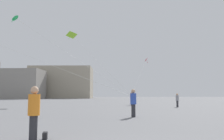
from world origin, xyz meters
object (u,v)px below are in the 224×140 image
object	(u,v)px
person_in_orange	(34,110)
kite_crimson_diamond	(146,60)
person_in_purple	(132,98)
kite_emerald_diamond	(17,19)
building_right_hall	(62,83)
kite_lime_delta	(73,36)
person_in_blue	(133,102)
person_in_grey	(177,100)
handbag_beside_flyer	(45,136)
building_centre_hall	(2,84)

from	to	relation	value
person_in_orange	kite_crimson_diamond	xyz separation A→B (m)	(9.22, 33.89, 6.75)
person_in_purple	kite_emerald_diamond	bearing A→B (deg)	-70.09
person_in_orange	building_right_hall	world-z (taller)	building_right_hall
person_in_orange	kite_lime_delta	world-z (taller)	kite_lime_delta
person_in_blue	kite_emerald_diamond	bearing A→B (deg)	-124.16
kite_emerald_diamond	kite_lime_delta	size ratio (longest dim) A/B	1.60
person_in_orange	kite_emerald_diamond	distance (m)	25.27
kite_lime_delta	kite_crimson_diamond	distance (m)	14.23
person_in_grey	handbag_beside_flyer	distance (m)	21.93
kite_crimson_diamond	building_right_hall	bearing A→B (deg)	115.58
kite_emerald_diamond	building_right_hall	world-z (taller)	building_right_hall
building_centre_hall	kite_crimson_diamond	bearing A→B (deg)	-42.31
person_in_grey	kite_crimson_diamond	world-z (taller)	kite_crimson_diamond
building_centre_hall	building_right_hall	distance (m)	22.58
person_in_purple	kite_emerald_diamond	distance (m)	18.04
kite_lime_delta	person_in_orange	bearing A→B (deg)	-83.58
building_centre_hall	handbag_beside_flyer	size ratio (longest dim) A/B	88.12
person_in_purple	person_in_grey	size ratio (longest dim) A/B	1.13
handbag_beside_flyer	person_in_grey	bearing A→B (deg)	62.57
kite_crimson_diamond	kite_lime_delta	bearing A→B (deg)	-151.51
handbag_beside_flyer	kite_lime_delta	bearing A→B (deg)	97.17
person_in_orange	kite_lime_delta	bearing A→B (deg)	-82.54
person_in_blue	kite_emerald_diamond	distance (m)	21.48
person_in_grey	building_right_hall	world-z (taller)	building_right_hall
person_in_grey	kite_emerald_diamond	xyz separation A→B (m)	(-19.64, 1.75, 10.08)
person_in_purple	kite_emerald_diamond	world-z (taller)	kite_emerald_diamond
kite_emerald_diamond	person_in_purple	bearing A→B (deg)	10.78
person_in_blue	person_in_grey	xyz separation A→B (m)	(6.44, 11.95, -0.11)
person_in_purple	person_in_grey	xyz separation A→B (m)	(4.87, -4.56, -0.11)
person_in_orange	building_centre_hall	distance (m)	81.11
kite_emerald_diamond	kite_crimson_diamond	bearing A→B (deg)	34.35
person_in_grey	building_right_hall	xyz separation A→B (m)	(-26.66, 67.46, 5.36)
person_in_blue	kite_lime_delta	xyz separation A→B (m)	(-7.07, 19.62, 9.39)
person_in_purple	person_in_blue	xyz separation A→B (m)	(-1.57, -16.52, -0.01)
person_in_blue	handbag_beside_flyer	bearing A→B (deg)	-14.10
kite_lime_delta	kite_crimson_diamond	bearing A→B (deg)	28.49
person_in_grey	kite_crimson_diamond	bearing A→B (deg)	77.08
person_in_blue	kite_lime_delta	world-z (taller)	kite_lime_delta
person_in_orange	building_centre_hall	size ratio (longest dim) A/B	0.06
kite_lime_delta	building_right_hall	xyz separation A→B (m)	(-13.15, 59.79, -4.13)
person_in_grey	handbag_beside_flyer	xyz separation A→B (m)	(-10.10, -19.45, -0.76)
person_in_purple	handbag_beside_flyer	distance (m)	24.60
person_in_orange	kite_crimson_diamond	bearing A→B (deg)	-104.18
handbag_beside_flyer	building_right_hall	bearing A→B (deg)	100.79
kite_emerald_diamond	building_right_hall	xyz separation A→B (m)	(-7.01, 65.71, -4.72)
person_in_blue	kite_lime_delta	size ratio (longest dim) A/B	0.19
person_in_purple	building_right_hall	size ratio (longest dim) A/B	0.07
person_in_grey	kite_lime_delta	distance (m)	18.21
person_in_purple	person_in_blue	distance (m)	16.59
person_in_purple	building_right_hall	bearing A→B (deg)	-151.76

